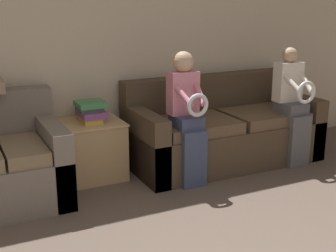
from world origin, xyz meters
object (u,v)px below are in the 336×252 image
at_px(couch_main, 222,132).
at_px(book_stack, 90,111).
at_px(child_right_seated, 293,102).
at_px(child_left_seated, 187,112).
at_px(side_shelf, 92,149).

bearing_deg(couch_main, book_stack, 173.15).
height_order(couch_main, child_right_seated, child_right_seated).
bearing_deg(child_left_seated, side_shelf, 146.26).
relative_size(child_right_seated, side_shelf, 2.09).
distance_m(child_left_seated, child_right_seated, 1.19).
height_order(couch_main, child_left_seated, child_left_seated).
relative_size(couch_main, side_shelf, 3.47).
xyz_separation_m(child_left_seated, child_right_seated, (1.19, -0.01, -0.03)).
distance_m(child_left_seated, book_stack, 0.89).
bearing_deg(child_left_seated, child_right_seated, -0.31).
xyz_separation_m(side_shelf, book_stack, (0.00, 0.01, 0.36)).
bearing_deg(child_right_seated, side_shelf, 165.47).
xyz_separation_m(child_left_seated, book_stack, (-0.74, 0.50, -0.03)).
bearing_deg(side_shelf, couch_main, -6.48).
distance_m(couch_main, child_right_seated, 0.76).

